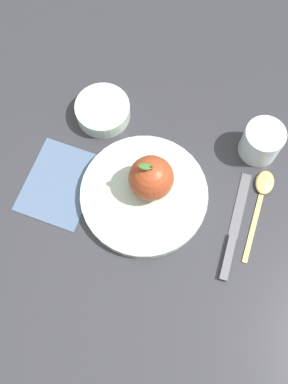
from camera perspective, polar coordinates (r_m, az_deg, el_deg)
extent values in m
plane|color=#2D2D33|center=(0.80, 1.76, -0.76)|extent=(2.40, 2.40, 0.00)
cylinder|color=#B2C6B2|center=(0.79, 0.00, -0.25)|extent=(0.23, 0.23, 0.02)
torus|color=#B2C6B2|center=(0.79, 0.00, -0.11)|extent=(0.23, 0.23, 0.01)
sphere|color=#9E3D1E|center=(0.75, 0.92, 1.86)|extent=(0.08, 0.08, 0.08)
cylinder|color=#4C3319|center=(0.71, 0.97, 3.19)|extent=(0.00, 0.00, 0.01)
ellipsoid|color=#386628|center=(0.71, 0.17, 3.40)|extent=(0.02, 0.01, 0.00)
cylinder|color=#B2C6B2|center=(0.86, -5.46, 10.61)|extent=(0.11, 0.11, 0.03)
torus|color=#B2C6B2|center=(0.85, -5.54, 11.05)|extent=(0.11, 0.11, 0.01)
cylinder|color=#8E9F8E|center=(0.86, -5.53, 10.98)|extent=(0.09, 0.09, 0.01)
cylinder|color=silver|center=(0.84, 15.20, 6.39)|extent=(0.07, 0.07, 0.07)
torus|color=silver|center=(0.81, 15.75, 7.36)|extent=(0.07, 0.07, 0.01)
cylinder|color=#8B959D|center=(0.81, 15.73, 7.32)|extent=(0.06, 0.06, 0.01)
cube|color=#59595E|center=(0.82, 12.50, -1.51)|extent=(0.04, 0.13, 0.00)
cube|color=#59595E|center=(0.78, 10.97, -8.46)|extent=(0.03, 0.08, 0.01)
ellipsoid|color=#D8B766|center=(0.84, 15.59, 1.21)|extent=(0.04, 0.05, 0.01)
cube|color=#D8B766|center=(0.81, 14.15, -4.57)|extent=(0.04, 0.13, 0.01)
cube|color=slate|center=(0.83, -11.06, 1.15)|extent=(0.16, 0.18, 0.00)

